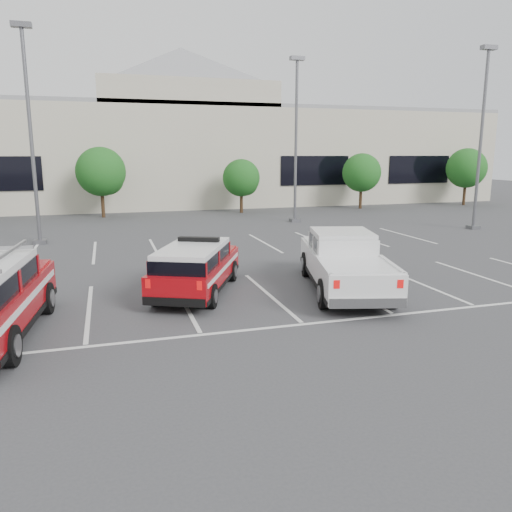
{
  "coord_description": "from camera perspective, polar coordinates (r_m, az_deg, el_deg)",
  "views": [
    {
      "loc": [
        -4.74,
        -14.34,
        4.36
      ],
      "look_at": [
        -0.11,
        1.12,
        1.05
      ],
      "focal_mm": 35.0,
      "sensor_mm": 36.0,
      "label": 1
    }
  ],
  "objects": [
    {
      "name": "tree_right",
      "position": [
        41.47,
        12.05,
        9.15
      ],
      "size": [
        3.07,
        3.07,
        4.42
      ],
      "color": "#3F2B19",
      "rests_on": "ground"
    },
    {
      "name": "tree_mid_left",
      "position": [
        36.41,
        -17.16,
        9.01
      ],
      "size": [
        3.37,
        3.37,
        4.85
      ],
      "color": "#3F2B19",
      "rests_on": "ground"
    },
    {
      "name": "tree_mid_right",
      "position": [
        37.74,
        -1.58,
        8.77
      ],
      "size": [
        2.77,
        2.77,
        3.99
      ],
      "color": "#3F2B19",
      "rests_on": "ground"
    },
    {
      "name": "light_pole_left",
      "position": [
        26.55,
        -24.33,
        12.38
      ],
      "size": [
        0.9,
        0.6,
        10.24
      ],
      "color": "#59595E",
      "rests_on": "ground"
    },
    {
      "name": "light_pole_right",
      "position": [
        31.99,
        24.31,
        12.08
      ],
      "size": [
        0.9,
        0.6,
        10.24
      ],
      "color": "#59595E",
      "rests_on": "ground"
    },
    {
      "name": "light_pole_mid",
      "position": [
        32.54,
        4.59,
        13.01
      ],
      "size": [
        0.9,
        0.6,
        10.24
      ],
      "color": "#59595E",
      "rests_on": "ground"
    },
    {
      "name": "fire_chief_suv",
      "position": [
        15.91,
        -6.85,
        -1.75
      ],
      "size": [
        3.71,
        5.25,
        1.74
      ],
      "rotation": [
        0.0,
        0.0,
        -0.43
      ],
      "color": "#96070D",
      "rests_on": "ground"
    },
    {
      "name": "white_pickup",
      "position": [
        16.42,
        10.03,
        -1.3
      ],
      "size": [
        3.61,
        6.44,
        1.87
      ],
      "rotation": [
        0.0,
        0.0,
        -0.26
      ],
      "color": "silver",
      "rests_on": "ground"
    },
    {
      "name": "ground",
      "position": [
        15.72,
        1.54,
        -4.51
      ],
      "size": [
        120.0,
        120.0,
        0.0
      ],
      "primitive_type": "plane",
      "color": "#39393C",
      "rests_on": "ground"
    },
    {
      "name": "stall_markings",
      "position": [
        19.91,
        -2.5,
        -1.05
      ],
      "size": [
        23.0,
        15.0,
        0.01
      ],
      "primitive_type": "cube",
      "color": "silver",
      "rests_on": "ground"
    },
    {
      "name": "convention_building",
      "position": [
        46.47,
        -10.84,
        11.84
      ],
      "size": [
        60.0,
        16.99,
        13.2
      ],
      "color": "beige",
      "rests_on": "ground"
    },
    {
      "name": "tree_far_right",
      "position": [
        47.07,
        22.96,
        9.09
      ],
      "size": [
        3.37,
        3.37,
        4.85
      ],
      "color": "#3F2B19",
      "rests_on": "ground"
    }
  ]
}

